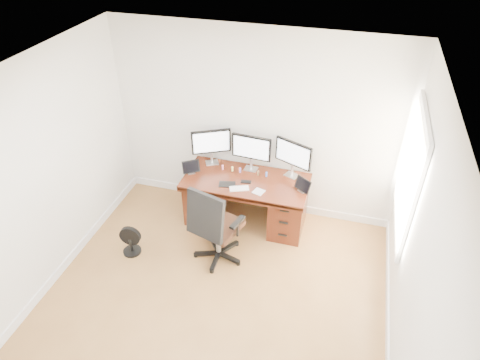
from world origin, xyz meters
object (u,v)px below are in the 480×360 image
(office_chair, at_px, (216,237))
(floor_fan, at_px, (130,241))
(monitor_center, at_px, (251,149))
(keyboard, at_px, (239,189))
(desk, at_px, (246,199))

(office_chair, relative_size, floor_fan, 2.80)
(monitor_center, height_order, keyboard, monitor_center)
(desk, xyz_separation_m, keyboard, (-0.03, -0.26, 0.36))
(desk, bearing_deg, keyboard, -96.89)
(monitor_center, xyz_separation_m, keyboard, (-0.03, -0.50, -0.33))
(office_chair, height_order, keyboard, office_chair)
(floor_fan, height_order, keyboard, keyboard)
(office_chair, bearing_deg, desk, 94.81)
(desk, distance_m, office_chair, 0.86)
(office_chair, height_order, monitor_center, monitor_center)
(office_chair, xyz_separation_m, floor_fan, (-1.12, -0.20, -0.18))
(keyboard, bearing_deg, desk, 61.10)
(floor_fan, distance_m, keyboard, 1.59)
(desk, height_order, floor_fan, desk)
(desk, bearing_deg, office_chair, -101.85)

